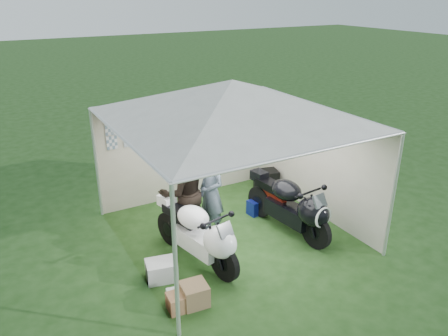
{
  "coord_description": "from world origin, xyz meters",
  "views": [
    {
      "loc": [
        -3.76,
        -6.39,
        4.42
      ],
      "look_at": [
        0.03,
        0.35,
        1.24
      ],
      "focal_mm": 35.0,
      "sensor_mm": 36.0,
      "label": 1
    }
  ],
  "objects": [
    {
      "name": "motorcycle_white",
      "position": [
        -0.98,
        -0.6,
        0.58
      ],
      "size": [
        0.77,
        2.1,
        1.05
      ],
      "rotation": [
        0.0,
        0.0,
        0.22
      ],
      "color": "black",
      "rests_on": "ground"
    },
    {
      "name": "crate_1",
      "position": [
        -1.53,
        -1.51,
        0.17
      ],
      "size": [
        0.42,
        0.42,
        0.34
      ],
      "primitive_type": "cube",
      "rotation": [
        0.0,
        0.0,
        -0.1
      ],
      "color": "brown",
      "rests_on": "ground"
    },
    {
      "name": "canopy_tent",
      "position": [
        -0.0,
        0.03,
        2.58
      ],
      "size": [
        5.66,
        5.66,
        3.0
      ],
      "color": "silver",
      "rests_on": "ground"
    },
    {
      "name": "crate_3",
      "position": [
        -1.75,
        -1.52,
        0.13
      ],
      "size": [
        0.42,
        0.31,
        0.27
      ],
      "primitive_type": "cube",
      "rotation": [
        0.0,
        0.0,
        -0.07
      ],
      "color": "#885F40",
      "rests_on": "ground"
    },
    {
      "name": "paddock_stand",
      "position": [
        0.9,
        0.44,
        0.16
      ],
      "size": [
        0.44,
        0.31,
        0.31
      ],
      "primitive_type": "cube",
      "rotation": [
        0.0,
        0.0,
        0.12
      ],
      "color": "#1928AF",
      "rests_on": "ground"
    },
    {
      "name": "person_blue_jacket",
      "position": [
        -0.34,
        0.16,
        0.89
      ],
      "size": [
        0.47,
        0.68,
        1.79
      ],
      "primitive_type": "imported",
      "rotation": [
        0.0,
        0.0,
        -1.51
      ],
      "color": "slate",
      "rests_on": "ground"
    },
    {
      "name": "equipment_box",
      "position": [
        1.7,
        1.28,
        0.25
      ],
      "size": [
        0.59,
        0.51,
        0.51
      ],
      "primitive_type": "cube",
      "rotation": [
        0.0,
        0.0,
        -0.24
      ],
      "color": "black",
      "rests_on": "ground"
    },
    {
      "name": "crate_0",
      "position": [
        -1.73,
        -0.7,
        0.16
      ],
      "size": [
        0.56,
        0.47,
        0.33
      ],
      "primitive_type": "cube",
      "rotation": [
        0.0,
        0.0,
        -0.2
      ],
      "color": "#B3B7BD",
      "rests_on": "ground"
    },
    {
      "name": "motorcycle_black",
      "position": [
        1.01,
        -0.55,
        0.6
      ],
      "size": [
        0.65,
        2.19,
        1.08
      ],
      "rotation": [
        0.0,
        0.0,
        0.12
      ],
      "color": "black",
      "rests_on": "ground"
    },
    {
      "name": "person_dark_jacket",
      "position": [
        -0.86,
        0.32,
        0.96
      ],
      "size": [
        0.95,
        0.75,
        1.92
      ],
      "primitive_type": "imported",
      "rotation": [
        0.0,
        0.0,
        3.16
      ],
      "color": "black",
      "rests_on": "ground"
    },
    {
      "name": "ground",
      "position": [
        0.0,
        0.0,
        0.0
      ],
      "size": [
        80.0,
        80.0,
        0.0
      ],
      "primitive_type": "plane",
      "color": "#1B3C13",
      "rests_on": "ground"
    },
    {
      "name": "crate_2",
      "position": [
        -1.75,
        -1.38,
        0.11
      ],
      "size": [
        0.34,
        0.3,
        0.22
      ],
      "primitive_type": "cube",
      "rotation": [
        0.0,
        0.0,
        -0.21
      ],
      "color": "#B8BDC1",
      "rests_on": "ground"
    }
  ]
}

